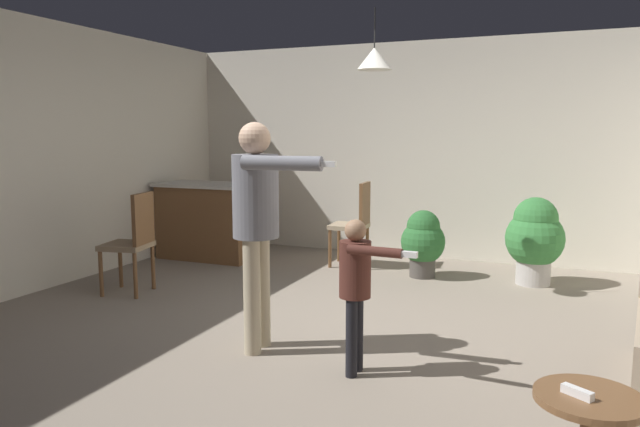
{
  "coord_description": "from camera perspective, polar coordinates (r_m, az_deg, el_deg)",
  "views": [
    {
      "loc": [
        1.68,
        -4.23,
        1.58
      ],
      "look_at": [
        0.05,
        -0.32,
        1.0
      ],
      "focal_mm": 33.25,
      "sensor_mm": 36.0,
      "label": 1
    }
  ],
  "objects": [
    {
      "name": "ground",
      "position": [
        4.81,
        0.92,
        -11.35
      ],
      "size": [
        7.68,
        7.68,
        0.0
      ],
      "primitive_type": "plane",
      "color": "gray"
    },
    {
      "name": "wall_back",
      "position": [
        7.62,
        9.94,
        5.98
      ],
      "size": [
        6.4,
        0.1,
        2.7
      ],
      "primitive_type": "cube",
      "color": "silver",
      "rests_on": "ground"
    },
    {
      "name": "wall_left",
      "position": [
        6.46,
        -26.56,
        4.95
      ],
      "size": [
        0.1,
        6.4,
        2.7
      ],
      "primitive_type": "cube",
      "color": "silver",
      "rests_on": "ground"
    },
    {
      "name": "kitchen_counter",
      "position": [
        7.58,
        -10.65,
        -0.67
      ],
      "size": [
        1.26,
        0.66,
        0.95
      ],
      "color": "brown",
      "rests_on": "ground"
    },
    {
      "name": "person_adult",
      "position": [
        4.23,
        -6.03,
        0.24
      ],
      "size": [
        0.83,
        0.48,
        1.65
      ],
      "rotation": [
        0.0,
        0.0,
        -1.5
      ],
      "color": "tan",
      "rests_on": "ground"
    },
    {
      "name": "person_child",
      "position": [
        3.85,
        3.53,
        -6.33
      ],
      "size": [
        0.54,
        0.31,
        1.03
      ],
      "rotation": [
        0.0,
        0.0,
        -1.61
      ],
      "color": "black",
      "rests_on": "ground"
    },
    {
      "name": "dining_chair_by_counter",
      "position": [
        6.08,
        -17.54,
        -2.34
      ],
      "size": [
        0.49,
        0.49,
        1.0
      ],
      "rotation": [
        0.0,
        0.0,
        1.77
      ],
      "color": "brown",
      "rests_on": "ground"
    },
    {
      "name": "dining_chair_near_wall",
      "position": [
        7.0,
        3.4,
        -0.69
      ],
      "size": [
        0.45,
        0.45,
        1.0
      ],
      "rotation": [
        0.0,
        0.0,
        1.64
      ],
      "color": "brown",
      "rests_on": "ground"
    },
    {
      "name": "potted_plant_corner",
      "position": [
        6.58,
        9.88,
        -2.56
      ],
      "size": [
        0.48,
        0.48,
        0.74
      ],
      "color": "#4C4742",
      "rests_on": "ground"
    },
    {
      "name": "potted_plant_by_wall",
      "position": [
        6.54,
        19.97,
        -2.11
      ],
      "size": [
        0.6,
        0.6,
        0.92
      ],
      "color": "#B7B2AD",
      "rests_on": "ground"
    },
    {
      "name": "spare_remote_on_table",
      "position": [
        2.71,
        23.52,
        -15.5
      ],
      "size": [
        0.13,
        0.1,
        0.04
      ],
      "primitive_type": "cube",
      "rotation": [
        0.0,
        0.0,
        1.0
      ],
      "color": "white",
      "rests_on": "side_table_by_couch"
    },
    {
      "name": "ceiling_light_pendant",
      "position": [
        5.62,
        5.25,
        14.64
      ],
      "size": [
        0.32,
        0.32,
        0.55
      ],
      "color": "silver"
    }
  ]
}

